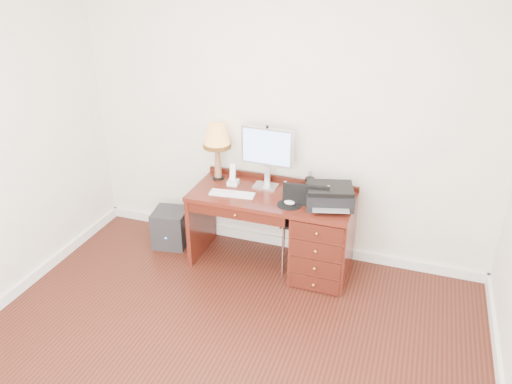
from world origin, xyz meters
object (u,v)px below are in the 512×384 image
at_px(desk, 305,232).
at_px(printer, 330,196).
at_px(chair, 306,215).
at_px(phone, 233,179).
at_px(equipment_box, 171,227).
at_px(leg_lamp, 217,140).
at_px(monitor, 267,150).

relative_size(desk, printer, 3.13).
relative_size(desk, chair, 1.58).
xyz_separation_m(desk, printer, (0.21, -0.04, 0.43)).
distance_m(phone, equipment_box, 0.92).
distance_m(desk, leg_lamp, 1.20).
bearing_deg(leg_lamp, desk, -9.98).
height_order(leg_lamp, chair, leg_lamp).
distance_m(chair, equipment_box, 1.46).
height_order(phone, chair, phone).
bearing_deg(chair, equipment_box, 175.19).
relative_size(printer, chair, 0.50).
bearing_deg(phone, leg_lamp, 148.86).
bearing_deg(desk, leg_lamp, 170.02).
height_order(printer, chair, chair).
height_order(printer, phone, phone).
bearing_deg(equipment_box, printer, -10.54).
relative_size(phone, equipment_box, 0.56).
relative_size(monitor, leg_lamp, 1.04).
relative_size(chair, equipment_box, 2.48).
bearing_deg(leg_lamp, phone, -24.78).
relative_size(printer, equipment_box, 1.25).
distance_m(desk, equipment_box, 1.43).
height_order(chair, equipment_box, chair).
xyz_separation_m(monitor, chair, (0.43, -0.14, -0.54)).
bearing_deg(equipment_box, monitor, 0.23).
xyz_separation_m(desk, phone, (-0.74, 0.08, 0.40)).
height_order(monitor, printer, monitor).
xyz_separation_m(monitor, phone, (-0.31, -0.09, -0.30)).
bearing_deg(monitor, chair, -15.28).
distance_m(monitor, leg_lamp, 0.50).
distance_m(monitor, chair, 0.70).
height_order(leg_lamp, equipment_box, leg_lamp).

